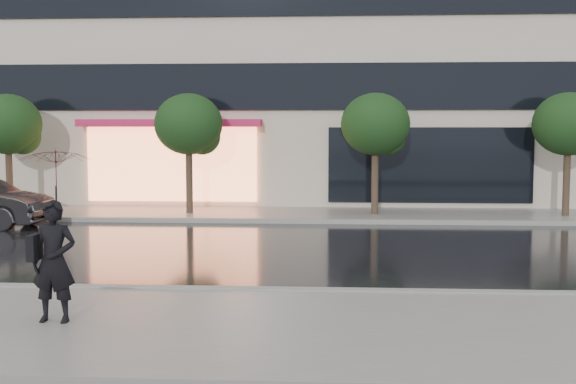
{
  "coord_description": "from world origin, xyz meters",
  "views": [
    {
      "loc": [
        1.64,
        -13.11,
        2.87
      ],
      "look_at": [
        0.62,
        3.42,
        1.4
      ],
      "focal_mm": 45.0,
      "sensor_mm": 36.0,
      "label": 1
    }
  ],
  "objects": [
    {
      "name": "tree_mid_west",
      "position": [
        -2.94,
        10.03,
        2.92
      ],
      "size": [
        2.2,
        2.2,
        3.99
      ],
      "color": "#33261C",
      "rests_on": "ground"
    },
    {
      "name": "sidewalk_far",
      "position": [
        0.0,
        10.25,
        0.06
      ],
      "size": [
        60.0,
        3.5,
        0.12
      ],
      "primitive_type": "cube",
      "color": "slate",
      "rests_on": "ground"
    },
    {
      "name": "curb_far",
      "position": [
        0.0,
        8.5,
        0.07
      ],
      "size": [
        60.0,
        0.25,
        0.14
      ],
      "primitive_type": "cube",
      "color": "gray",
      "rests_on": "ground"
    },
    {
      "name": "sidewalk_near",
      "position": [
        0.0,
        -3.25,
        0.06
      ],
      "size": [
        60.0,
        4.5,
        0.12
      ],
      "primitive_type": "cube",
      "color": "slate",
      "rests_on": "ground"
    },
    {
      "name": "curb_near",
      "position": [
        0.0,
        -1.0,
        0.07
      ],
      "size": [
        60.0,
        0.25,
        0.14
      ],
      "primitive_type": "cube",
      "color": "gray",
      "rests_on": "ground"
    },
    {
      "name": "ground",
      "position": [
        0.0,
        0.0,
        0.0
      ],
      "size": [
        120.0,
        120.0,
        0.0
      ],
      "primitive_type": "plane",
      "color": "black",
      "rests_on": "ground"
    },
    {
      "name": "tree_mid_east",
      "position": [
        3.06,
        10.03,
        2.92
      ],
      "size": [
        2.2,
        2.2,
        3.99
      ],
      "color": "#33261C",
      "rests_on": "ground"
    },
    {
      "name": "tree_far_west",
      "position": [
        -8.94,
        10.03,
        2.92
      ],
      "size": [
        2.2,
        2.2,
        3.99
      ],
      "color": "#33261C",
      "rests_on": "ground"
    },
    {
      "name": "pedestrian_with_umbrella",
      "position": [
        -2.25,
        -3.26,
        1.75
      ],
      "size": [
        1.0,
        1.02,
        2.47
      ],
      "rotation": [
        0.0,
        0.0,
        -0.01
      ],
      "color": "black",
      "rests_on": "sidewalk_near"
    },
    {
      "name": "tree_far_east",
      "position": [
        9.06,
        10.03,
        2.92
      ],
      "size": [
        2.2,
        2.2,
        3.99
      ],
      "color": "#33261C",
      "rests_on": "ground"
    }
  ]
}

